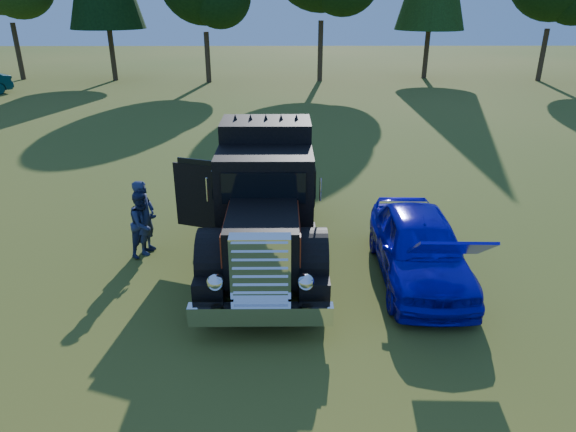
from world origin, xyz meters
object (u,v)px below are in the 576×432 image
Objects in this scene: diamond_t_truck at (266,204)px; spectator_far at (144,223)px; spectator_near at (145,217)px; hotrod_coupe at (419,246)px.

diamond_t_truck is 4.56× the size of spectator_far.
spectator_near is (-2.82, 0.17, -0.39)m from diamond_t_truck.
diamond_t_truck reaches higher than hotrod_coupe.
hotrod_coupe is at bearing -70.84° from spectator_far.
spectator_far is (-0.01, -0.12, -0.10)m from spectator_near.
hotrod_coupe is 6.23m from spectator_near.
spectator_near is at bearing 168.10° from hotrod_coupe.
spectator_near is at bearing 176.56° from diamond_t_truck.
diamond_t_truck is 3.51m from hotrod_coupe.
diamond_t_truck reaches higher than spectator_near.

